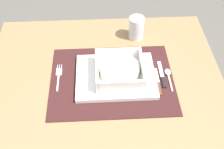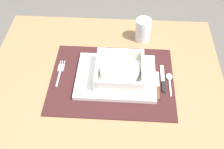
{
  "view_description": "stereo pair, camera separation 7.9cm",
  "coord_description": "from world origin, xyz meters",
  "px_view_note": "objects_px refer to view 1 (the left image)",
  "views": [
    {
      "loc": [
        -0.01,
        -0.72,
        1.51
      ],
      "look_at": [
        0.03,
        -0.01,
        0.74
      ],
      "focal_mm": 46.08,
      "sensor_mm": 36.0,
      "label": 1
    },
    {
      "loc": [
        0.07,
        -0.72,
        1.51
      ],
      "look_at": [
        0.03,
        -0.01,
        0.74
      ],
      "focal_mm": 46.08,
      "sensor_mm": 36.0,
      "label": 2
    }
  ],
  "objects_px": {
    "fork": "(59,75)",
    "butter_knife": "(162,76)",
    "porridge_bowl": "(120,71)",
    "dining_table": "(105,96)",
    "drinking_glass": "(136,29)",
    "bread_knife": "(158,83)",
    "spoon": "(168,74)"
  },
  "relations": [
    {
      "from": "dining_table",
      "to": "drinking_glass",
      "type": "xyz_separation_m",
      "value": [
        0.14,
        0.24,
        0.15
      ]
    },
    {
      "from": "porridge_bowl",
      "to": "fork",
      "type": "distance_m",
      "value": 0.23
    },
    {
      "from": "drinking_glass",
      "to": "porridge_bowl",
      "type": "bearing_deg",
      "value": -110.15
    },
    {
      "from": "fork",
      "to": "drinking_glass",
      "type": "bearing_deg",
      "value": 33.95
    },
    {
      "from": "dining_table",
      "to": "spoon",
      "type": "relative_size",
      "value": 8.24
    },
    {
      "from": "drinking_glass",
      "to": "spoon",
      "type": "bearing_deg",
      "value": -67.26
    },
    {
      "from": "bread_knife",
      "to": "butter_knife",
      "type": "bearing_deg",
      "value": 62.94
    },
    {
      "from": "dining_table",
      "to": "porridge_bowl",
      "type": "height_order",
      "value": "porridge_bowl"
    },
    {
      "from": "spoon",
      "to": "drinking_glass",
      "type": "xyz_separation_m",
      "value": [
        -0.1,
        0.23,
        0.04
      ]
    },
    {
      "from": "dining_table",
      "to": "bread_knife",
      "type": "distance_m",
      "value": 0.23
    },
    {
      "from": "spoon",
      "to": "bread_knife",
      "type": "bearing_deg",
      "value": -142.4
    },
    {
      "from": "porridge_bowl",
      "to": "butter_knife",
      "type": "distance_m",
      "value": 0.16
    },
    {
      "from": "spoon",
      "to": "bread_knife",
      "type": "xyz_separation_m",
      "value": [
        -0.05,
        -0.04,
        -0.0
      ]
    },
    {
      "from": "drinking_glass",
      "to": "dining_table",
      "type": "bearing_deg",
      "value": -121.45
    },
    {
      "from": "dining_table",
      "to": "bread_knife",
      "type": "xyz_separation_m",
      "value": [
        0.2,
        -0.04,
        0.11
      ]
    },
    {
      "from": "spoon",
      "to": "butter_knife",
      "type": "xyz_separation_m",
      "value": [
        -0.02,
        -0.01,
        -0.0
      ]
    },
    {
      "from": "porridge_bowl",
      "to": "butter_knife",
      "type": "height_order",
      "value": "porridge_bowl"
    },
    {
      "from": "porridge_bowl",
      "to": "bread_knife",
      "type": "relative_size",
      "value": 1.3
    },
    {
      "from": "butter_knife",
      "to": "dining_table",
      "type": "bearing_deg",
      "value": 178.33
    },
    {
      "from": "dining_table",
      "to": "fork",
      "type": "bearing_deg",
      "value": 172.94
    },
    {
      "from": "drinking_glass",
      "to": "fork",
      "type": "bearing_deg",
      "value": -145.66
    },
    {
      "from": "fork",
      "to": "drinking_glass",
      "type": "distance_m",
      "value": 0.38
    },
    {
      "from": "porridge_bowl",
      "to": "drinking_glass",
      "type": "distance_m",
      "value": 0.25
    },
    {
      "from": "dining_table",
      "to": "drinking_glass",
      "type": "bearing_deg",
      "value": 58.55
    },
    {
      "from": "butter_knife",
      "to": "bread_knife",
      "type": "height_order",
      "value": "same"
    },
    {
      "from": "dining_table",
      "to": "butter_knife",
      "type": "relative_size",
      "value": 6.66
    },
    {
      "from": "butter_knife",
      "to": "porridge_bowl",
      "type": "bearing_deg",
      "value": 178.57
    },
    {
      "from": "fork",
      "to": "butter_knife",
      "type": "relative_size",
      "value": 1.0
    },
    {
      "from": "bread_knife",
      "to": "drinking_glass",
      "type": "bearing_deg",
      "value": 105.85
    },
    {
      "from": "spoon",
      "to": "drinking_glass",
      "type": "height_order",
      "value": "drinking_glass"
    },
    {
      "from": "fork",
      "to": "spoon",
      "type": "xyz_separation_m",
      "value": [
        0.41,
        -0.02,
        0.0
      ]
    },
    {
      "from": "spoon",
      "to": "bread_knife",
      "type": "relative_size",
      "value": 0.81
    }
  ]
}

